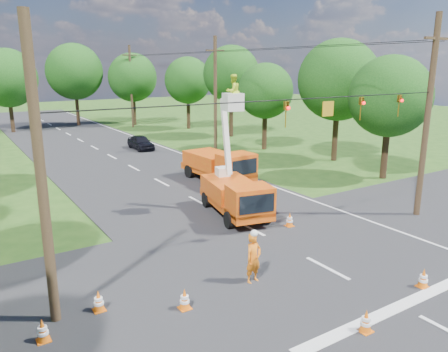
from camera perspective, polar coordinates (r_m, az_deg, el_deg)
ground at (r=33.68m, az=-11.71°, el=0.97°), size 140.00×140.00×0.00m
road_main at (r=33.68m, az=-11.71°, el=0.97°), size 12.00×100.00×0.06m
road_cross at (r=18.77m, az=8.93°, el=-9.67°), size 56.00×10.00×0.07m
stop_bar at (r=15.72m, az=22.01°, el=-15.61°), size 9.00×0.45×0.02m
edge_line at (r=35.99m, az=-3.37°, el=2.09°), size 0.12×90.00×0.02m
bucket_truck at (r=22.26m, az=1.52°, el=-1.46°), size 3.12×5.78×7.15m
second_truck at (r=28.91m, az=-0.62°, el=1.43°), size 2.62×6.03×2.21m
ground_worker at (r=15.76m, az=3.88°, el=-10.69°), size 0.73×0.54×1.84m
distant_car at (r=41.23m, az=-10.82°, el=4.34°), size 1.62×3.87×1.31m
traffic_cone_0 at (r=13.95m, az=18.05°, el=-17.59°), size 0.38×0.38×0.71m
traffic_cone_1 at (r=17.08m, az=24.60°, el=-12.07°), size 0.38×0.38×0.71m
traffic_cone_2 at (r=24.25m, az=3.27°, el=-3.05°), size 0.38×0.38×0.71m
traffic_cone_3 at (r=26.02m, az=1.78°, el=-1.83°), size 0.38×0.38×0.71m
traffic_cone_4 at (r=14.42m, az=-5.17°, el=-15.74°), size 0.38×0.38×0.71m
traffic_cone_5 at (r=14.81m, az=-16.06°, el=-15.43°), size 0.38×0.38×0.71m
traffic_cone_6 at (r=13.90m, az=-22.61°, el=-18.15°), size 0.38×0.38×0.71m
traffic_cone_7 at (r=31.68m, az=-3.41°, el=1.08°), size 0.38×0.38×0.71m
traffic_cone_8 at (r=21.30m, az=8.57°, el=-5.67°), size 0.38×0.38×0.71m
pole_right_near at (r=23.88m, az=25.04°, el=7.03°), size 1.80×0.30×10.00m
pole_right_mid at (r=38.46m, az=-1.14°, el=10.58°), size 1.80×0.30×10.00m
pole_right_far at (r=56.47m, az=-12.03°, el=11.44°), size 1.80×0.30×10.00m
pole_left at (r=13.25m, az=-22.78°, el=-0.21°), size 0.30×0.30×9.00m
signal_span at (r=18.83m, az=14.78°, el=8.67°), size 18.00×0.29×1.07m
tree_right_a at (r=31.34m, az=20.87°, el=9.67°), size 5.40×5.40×8.28m
tree_right_b at (r=36.30m, az=14.74°, el=12.01°), size 6.40×6.40×9.65m
tree_right_c at (r=40.30m, az=5.43°, el=10.98°), size 5.00×5.00×7.83m
tree_right_d at (r=47.68m, az=0.96°, el=13.17°), size 6.00×6.00×9.70m
tree_right_e at (r=54.07m, az=-4.75°, el=12.33°), size 5.60×5.60×8.63m
tree_far_a at (r=56.13m, az=-26.47°, el=11.38°), size 6.60×6.60×9.50m
tree_far_b at (r=59.54m, az=-18.96°, el=12.76°), size 7.00×7.00×10.32m
tree_far_c at (r=58.66m, az=-11.86°, el=12.47°), size 6.20×6.20×9.18m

